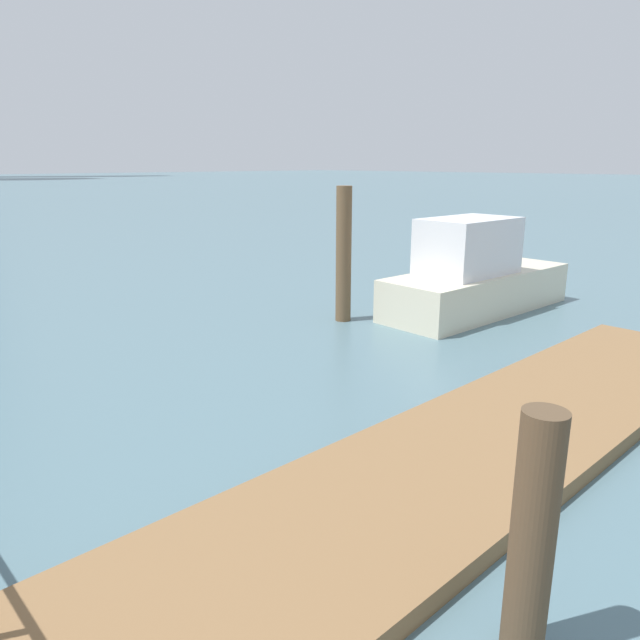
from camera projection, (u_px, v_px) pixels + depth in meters
ground_plane at (24, 321)px, 11.30m from camera, size 300.00×300.00×0.00m
floating_dock at (488, 444)px, 6.17m from camera, size 10.66×2.00×0.18m
dock_piling_2 at (532, 538)px, 3.46m from camera, size 0.27×0.27×1.62m
dock_piling_5 at (344, 255)px, 11.00m from camera, size 0.29×0.29×2.53m
moored_boat_0 at (474, 277)px, 11.78m from camera, size 4.54×1.65×1.91m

